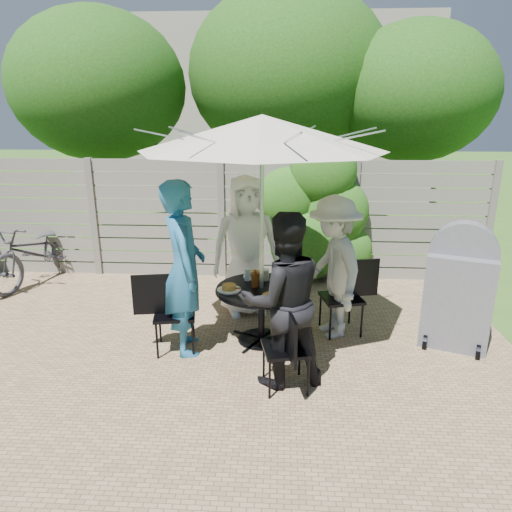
# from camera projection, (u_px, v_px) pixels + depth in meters

# --- Properties ---
(backyard_envelope) EXTENTS (60.00, 60.00, 5.00)m
(backyard_envelope) POSITION_uv_depth(u_px,v_px,m) (256.00, 110.00, 13.44)
(backyard_envelope) COLOR #355A1C
(backyard_envelope) RESTS_ON ground
(patio_table) EXTENTS (1.23, 1.23, 0.65)m
(patio_table) POSITION_uv_depth(u_px,v_px,m) (261.00, 304.00, 5.05)
(patio_table) COLOR black
(patio_table) RESTS_ON ground
(umbrella) EXTENTS (3.15, 3.15, 2.47)m
(umbrella) POSITION_uv_depth(u_px,v_px,m) (262.00, 133.00, 4.51)
(umbrella) COLOR silver
(umbrella) RESTS_ON ground
(chair_back) EXTENTS (0.51, 0.65, 0.84)m
(chair_back) POSITION_uv_depth(u_px,v_px,m) (244.00, 290.00, 6.01)
(chair_back) COLOR black
(chair_back) RESTS_ON ground
(person_back) EXTENTS (0.99, 0.79, 1.78)m
(person_back) POSITION_uv_depth(u_px,v_px,m) (246.00, 246.00, 5.69)
(person_back) COLOR white
(person_back) RESTS_ON ground
(chair_left) EXTENTS (0.67, 0.49, 0.89)m
(chair_left) POSITION_uv_depth(u_px,v_px,m) (174.00, 328.00, 4.90)
(chair_left) COLOR black
(chair_left) RESTS_ON ground
(person_left) EXTENTS (0.62, 0.78, 1.86)m
(person_left) POSITION_uv_depth(u_px,v_px,m) (184.00, 269.00, 4.73)
(person_left) COLOR #21618F
(person_left) RESTS_ON ground
(chair_front) EXTENTS (0.48, 0.64, 0.85)m
(chair_front) POSITION_uv_depth(u_px,v_px,m) (286.00, 365.00, 4.21)
(chair_front) COLOR black
(chair_front) RESTS_ON ground
(person_front) EXTENTS (0.96, 0.83, 1.67)m
(person_front) POSITION_uv_depth(u_px,v_px,m) (283.00, 301.00, 4.16)
(person_front) COLOR black
(person_front) RESTS_ON ground
(chair_right) EXTENTS (0.68, 0.52, 0.90)m
(chair_right) POSITION_uv_depth(u_px,v_px,m) (342.00, 312.00, 5.31)
(chair_right) COLOR black
(chair_right) RESTS_ON ground
(person_right) EXTENTS (0.88, 1.18, 1.64)m
(person_right) POSITION_uv_depth(u_px,v_px,m) (333.00, 268.00, 5.12)
(person_right) COLOR beige
(person_right) RESTS_ON ground
(plate_back) EXTENTS (0.26, 0.26, 0.06)m
(plate_back) POSITION_uv_depth(u_px,v_px,m) (254.00, 275.00, 5.32)
(plate_back) COLOR white
(plate_back) RESTS_ON patio_table
(plate_left) EXTENTS (0.26, 0.26, 0.06)m
(plate_left) POSITION_uv_depth(u_px,v_px,m) (229.00, 288.00, 4.91)
(plate_left) COLOR white
(plate_left) RESTS_ON patio_table
(plate_front) EXTENTS (0.26, 0.26, 0.06)m
(plate_front) POSITION_uv_depth(u_px,v_px,m) (270.00, 298.00, 4.65)
(plate_front) COLOR white
(plate_front) RESTS_ON patio_table
(plate_right) EXTENTS (0.26, 0.26, 0.06)m
(plate_right) POSITION_uv_depth(u_px,v_px,m) (293.00, 283.00, 5.06)
(plate_right) COLOR white
(plate_right) RESTS_ON patio_table
(glass_back) EXTENTS (0.07, 0.07, 0.14)m
(glass_back) POSITION_uv_depth(u_px,v_px,m) (247.00, 275.00, 5.19)
(glass_back) COLOR silver
(glass_back) RESTS_ON patio_table
(glass_front) EXTENTS (0.07, 0.07, 0.14)m
(glass_front) POSITION_uv_depth(u_px,v_px,m) (277.00, 289.00, 4.75)
(glass_front) COLOR silver
(glass_front) RESTS_ON patio_table
(glass_right) EXTENTS (0.07, 0.07, 0.14)m
(glass_right) POSITION_uv_depth(u_px,v_px,m) (282.00, 277.00, 5.12)
(glass_right) COLOR silver
(glass_right) RESTS_ON patio_table
(syrup_jug) EXTENTS (0.09, 0.09, 0.16)m
(syrup_jug) POSITION_uv_depth(u_px,v_px,m) (255.00, 280.00, 5.00)
(syrup_jug) COLOR #59280C
(syrup_jug) RESTS_ON patio_table
(coffee_cup) EXTENTS (0.08, 0.08, 0.12)m
(coffee_cup) POSITION_uv_depth(u_px,v_px,m) (266.00, 275.00, 5.20)
(coffee_cup) COLOR #C6B293
(coffee_cup) RESTS_ON patio_table
(bicycle) EXTENTS (1.07, 1.95, 0.97)m
(bicycle) POSITION_uv_depth(u_px,v_px,m) (38.00, 252.00, 6.89)
(bicycle) COLOR #333338
(bicycle) RESTS_ON ground
(bbq_grill) EXTENTS (0.83, 0.74, 1.40)m
(bbq_grill) POSITION_uv_depth(u_px,v_px,m) (458.00, 291.00, 4.95)
(bbq_grill) COLOR #5D5D62
(bbq_grill) RESTS_ON ground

